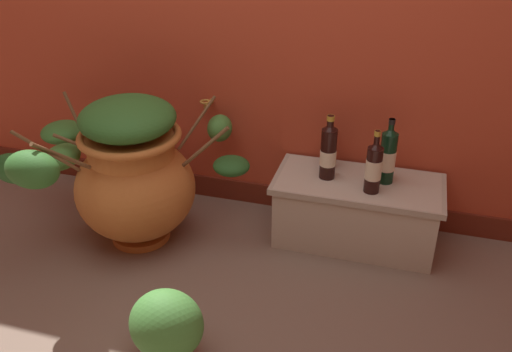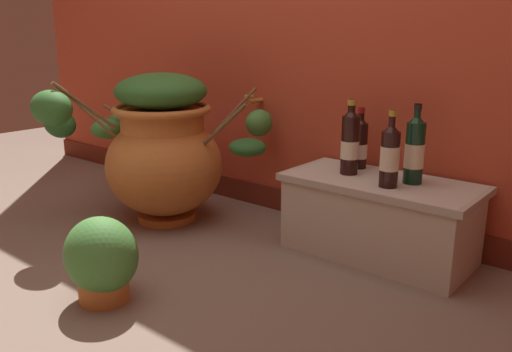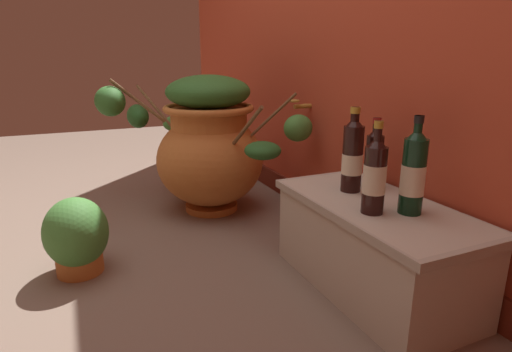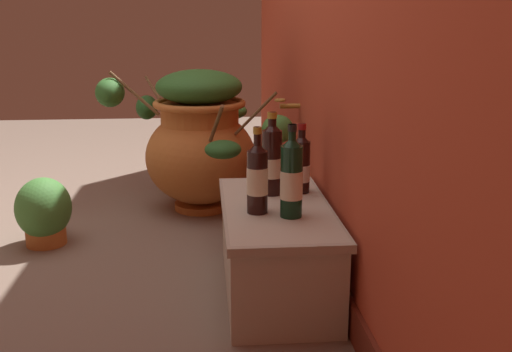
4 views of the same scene
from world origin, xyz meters
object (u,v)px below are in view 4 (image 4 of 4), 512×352
wine_bottle_left (272,158)px  wine_bottle_right (301,163)px  terracotta_urn (199,139)px  wine_bottle_middle (291,177)px  wine_bottle_back (257,176)px  potted_shrub (44,212)px

wine_bottle_left → wine_bottle_right: size_ratio=1.18×
terracotta_urn → wine_bottle_middle: bearing=15.3°
wine_bottle_left → wine_bottle_back: wine_bottle_left is taller
wine_bottle_back → wine_bottle_left: bearing=161.0°
wine_bottle_left → wine_bottle_middle: bearing=7.5°
wine_bottle_middle → wine_bottle_right: (-0.29, 0.08, -0.02)m
wine_bottle_back → terracotta_urn: bearing=-169.4°
terracotta_urn → wine_bottle_middle: (1.20, 0.33, 0.10)m
wine_bottle_right → wine_bottle_back: size_ratio=0.89×
terracotta_urn → potted_shrub: terracotta_urn is taller
wine_bottle_middle → wine_bottle_left: bearing=-172.5°
wine_bottle_left → wine_bottle_right: bearing=97.9°
wine_bottle_right → terracotta_urn: bearing=-155.6°
potted_shrub → terracotta_urn: bearing=124.8°
terracotta_urn → wine_bottle_back: 1.17m
wine_bottle_middle → wine_bottle_back: size_ratio=1.05×
wine_bottle_left → wine_bottle_right: (-0.02, 0.12, -0.03)m
wine_bottle_right → potted_shrub: bearing=-110.0°
wine_bottle_right → wine_bottle_back: wine_bottle_back is taller
terracotta_urn → potted_shrub: (0.49, -0.71, -0.23)m
wine_bottle_right → wine_bottle_middle: bearing=-15.7°
potted_shrub → wine_bottle_middle: bearing=55.9°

